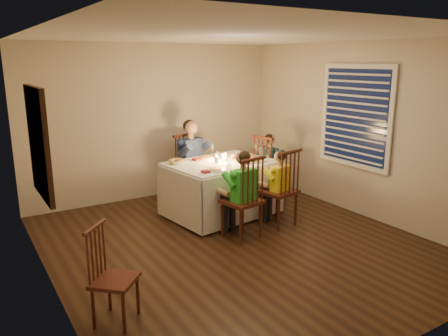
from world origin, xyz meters
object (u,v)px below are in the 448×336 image
chair_extra (117,320)px  serving_bowl (177,162)px  chair_adult (193,201)px  adult (193,201)px  chair_near_right (277,224)px  child_green (241,236)px  child_yellow (277,224)px  chair_end (269,200)px  child_teal (269,200)px  chair_near_left (241,236)px  dining_table (221,177)px

chair_extra → serving_bowl: bearing=6.5°
chair_adult → chair_extra: chair_adult is taller
adult → chair_near_right: bearing=-86.5°
chair_extra → child_green: 2.31m
child_yellow → serving_bowl: size_ratio=4.78×
child_green → child_yellow: bearing=177.9°
chair_end → child_teal: (0.00, 0.00, 0.00)m
chair_extra → adult: (2.23, 2.74, 0.00)m
chair_end → chair_extra: chair_end is taller
chair_adult → child_teal: size_ratio=0.98×
adult → child_teal: (1.12, -0.66, 0.00)m
child_green → child_teal: bearing=-150.5°
chair_adult → child_green: (-0.16, -1.72, 0.00)m
adult → child_yellow: size_ratio=1.26×
chair_near_left → child_green: child_green is taller
dining_table → child_yellow: 1.10m
chair_extra → chair_end: bearing=-14.0°
serving_bowl → chair_end: bearing=-3.9°
chair_end → chair_near_left: bearing=118.5°
chair_near_left → child_green: 0.00m
child_yellow → child_teal: (0.59, 0.96, 0.00)m
chair_end → adult: adult is taller
dining_table → chair_end: dining_table is taller
serving_bowl → adult: bearing=45.5°
child_teal → serving_bowl: bearing=75.2°
chair_end → adult: size_ratio=0.82×
chair_adult → chair_end: 1.30m
chair_near_left → serving_bowl: (-0.38, 1.17, 0.86)m
dining_table → chair_adult: (-0.07, 0.82, -0.59)m
child_teal → serving_bowl: (-1.66, 0.11, 0.86)m
chair_near_right → adult: (-0.53, 1.62, 0.00)m
chair_adult → adult: bearing=75.3°
chair_end → adult: 1.30m
chair_near_left → child_teal: child_teal is taller
serving_bowl → chair_near_right: bearing=-44.8°
adult → child_yellow: (0.53, -1.62, 0.00)m
adult → child_green: (-0.16, -1.72, 0.00)m
chair_extra → serving_bowl: (1.69, 2.19, 0.86)m
adult → child_teal: size_ratio=1.20×
dining_table → child_teal: dining_table is taller
chair_end → chair_extra: size_ratio=1.23×
child_green → serving_bowl: (-0.38, 1.17, 0.86)m
chair_near_right → serving_bowl: (-1.08, 1.07, 0.86)m
chair_adult → child_green: bearing=-110.1°
dining_table → adult: (-0.07, 0.82, -0.59)m
chair_near_left → child_green: bearing=170.1°
chair_near_left → adult: size_ratio=0.82×
dining_table → chair_adult: dining_table is taller
child_yellow → child_green: bearing=-2.7°
dining_table → serving_bowl: (-0.61, 0.26, 0.27)m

